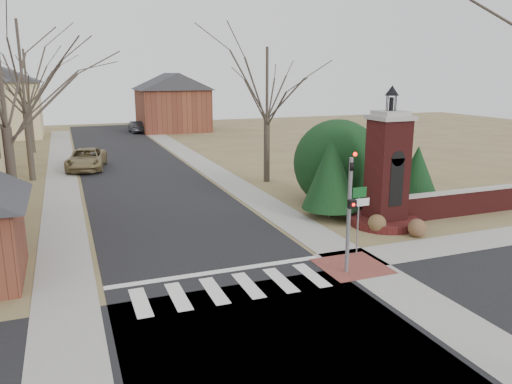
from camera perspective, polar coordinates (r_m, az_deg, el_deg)
name	(u,v)px	position (r m, az deg, el deg)	size (l,w,h in m)	color
ground	(239,298)	(16.31, -1.93, -12.03)	(120.00, 120.00, 0.00)	brown
main_street	(139,173)	(36.91, -13.25, 2.17)	(8.00, 70.00, 0.01)	black
cross_street	(276,344)	(13.83, 2.35, -17.01)	(120.00, 8.00, 0.01)	black
crosswalk_zone	(231,288)	(16.99, -2.83, -10.91)	(8.00, 2.20, 0.02)	silver
stop_bar	(218,272)	(18.30, -4.33, -9.08)	(8.00, 0.35, 0.02)	silver
sidewalk_right_main	(208,168)	(37.93, -5.45, 2.77)	(2.00, 60.00, 0.02)	gray
sidewalk_left	(62,178)	(36.60, -21.33, 1.51)	(2.00, 60.00, 0.02)	gray
curb_apron	(352,266)	(19.07, 10.95, -8.34)	(2.40, 2.40, 0.02)	brown
traffic_signal_pole	(350,203)	(17.67, 10.67, -1.29)	(0.28, 0.41, 4.50)	slate
sign_post	(359,208)	(19.66, 11.65, -1.75)	(0.90, 0.07, 2.75)	slate
brick_gate_monument	(387,180)	(23.90, 14.70, 1.32)	(3.20, 3.20, 6.47)	#4F1817
brick_garden_wall	(460,203)	(27.07, 22.28, -1.13)	(7.50, 0.50, 1.30)	#4F1817
house_distant_right	(172,101)	(63.31, -9.56, 10.25)	(8.80, 8.80, 7.30)	brown
evergreen_near	(331,172)	(24.57, 8.58, 2.25)	(2.80, 2.80, 4.10)	#473D33
evergreen_mid	(375,158)	(27.25, 13.42, 3.78)	(3.40, 3.40, 4.70)	#473D33
evergreen_far	(417,172)	(27.77, 17.92, 2.20)	(2.40, 2.40, 3.30)	#473D33
evergreen_mass	(337,160)	(27.56, 9.29, 3.66)	(4.80, 4.80, 4.80)	black
bare_tree_1	(20,56)	(36.00, -25.38, 13.84)	(8.40, 8.40, 11.64)	#473D33
bare_tree_2	(25,73)	(48.99, -24.86, 12.28)	(7.35, 7.35, 10.19)	#473D33
bare_tree_3	(267,78)	(32.34, 1.28, 12.90)	(7.00, 7.00, 9.70)	#473D33
pickup_truck	(86,159)	(39.22, -18.81, 3.59)	(2.54, 5.51, 1.53)	olive
distant_car	(136,127)	(62.15, -13.51, 7.27)	(1.46, 4.19, 1.38)	#2E3035
dry_shrub_left	(377,223)	(23.13, 13.65, -3.51)	(0.83, 0.83, 0.83)	brown
dry_shrub_right	(417,228)	(22.99, 17.93, -3.93)	(0.80, 0.80, 0.80)	brown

